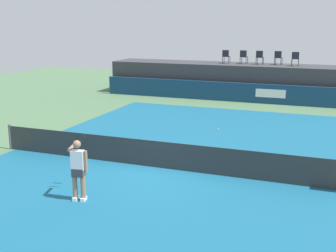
{
  "coord_description": "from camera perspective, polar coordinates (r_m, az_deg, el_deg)",
  "views": [
    {
      "loc": [
        5.6,
        -13.33,
        4.98
      ],
      "look_at": [
        -0.26,
        2.0,
        1.0
      ],
      "focal_mm": 46.63,
      "sensor_mm": 36.0,
      "label": 1
    }
  ],
  "objects": [
    {
      "name": "spectator_chair_far_left",
      "position": [
        29.52,
        7.59,
        9.07
      ],
      "size": [
        0.46,
        0.46,
        0.89
      ],
      "color": "#1E232D",
      "rests_on": "spectator_platform"
    },
    {
      "name": "court_inner",
      "position": [
        15.29,
        -1.76,
        -5.37
      ],
      "size": [
        12.0,
        22.0,
        0.0
      ],
      "primitive_type": "cube",
      "color": "#16597A",
      "rests_on": "ground"
    },
    {
      "name": "spectator_platform",
      "position": [
        29.43,
        9.83,
        5.85
      ],
      "size": [
        18.0,
        2.8,
        2.2
      ],
      "primitive_type": "cube",
      "color": "#38383D",
      "rests_on": "ground"
    },
    {
      "name": "spectator_chair_right",
      "position": [
        29.12,
        14.22,
        8.71
      ],
      "size": [
        0.47,
        0.47,
        0.89
      ],
      "color": "#1E232D",
      "rests_on": "spectator_platform"
    },
    {
      "name": "tennis_ball",
      "position": [
        20.44,
        6.6,
        -0.45
      ],
      "size": [
        0.07,
        0.07,
        0.07
      ],
      "primitive_type": "sphere",
      "color": "#D8EA33",
      "rests_on": "court_inner"
    },
    {
      "name": "ground_plane",
      "position": [
        17.97,
        1.93,
        -2.47
      ],
      "size": [
        48.0,
        48.0,
        0.0
      ],
      "primitive_type": "plane",
      "color": "#4C704C"
    },
    {
      "name": "sponsor_wall",
      "position": [
        27.75,
        9.07,
        4.38
      ],
      "size": [
        18.0,
        0.22,
        1.2
      ],
      "color": "navy",
      "rests_on": "ground"
    },
    {
      "name": "spectator_chair_center",
      "position": [
        29.18,
        11.9,
        8.85
      ],
      "size": [
        0.46,
        0.46,
        0.89
      ],
      "color": "#1E232D",
      "rests_on": "spectator_platform"
    },
    {
      "name": "net_post_near",
      "position": [
        18.36,
        -19.94,
        -1.33
      ],
      "size": [
        0.1,
        0.1,
        1.0
      ],
      "primitive_type": "cylinder",
      "color": "#4C4C51",
      "rests_on": "ground"
    },
    {
      "name": "tennis_player",
      "position": [
        12.52,
        -11.64,
        -5.38
      ],
      "size": [
        0.86,
        1.12,
        1.77
      ],
      "color": "white",
      "rests_on": "court_inner"
    },
    {
      "name": "spectator_chair_far_right",
      "position": [
        28.6,
        16.31,
        8.5
      ],
      "size": [
        0.46,
        0.46,
        0.89
      ],
      "color": "#1E232D",
      "rests_on": "spectator_platform"
    },
    {
      "name": "spectator_chair_left",
      "position": [
        29.35,
        9.87,
        8.96
      ],
      "size": [
        0.47,
        0.47,
        0.89
      ],
      "color": "#1E232D",
      "rests_on": "spectator_platform"
    },
    {
      "name": "tennis_net",
      "position": [
        15.14,
        -1.77,
        -3.68
      ],
      "size": [
        12.4,
        0.02,
        0.95
      ],
      "primitive_type": "cube",
      "color": "#2D2D2D",
      "rests_on": "ground"
    }
  ]
}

